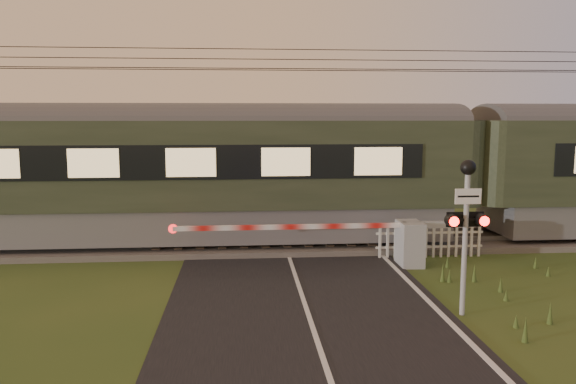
{
  "coord_description": "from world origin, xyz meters",
  "views": [
    {
      "loc": [
        -1.33,
        -10.95,
        4.09
      ],
      "look_at": [
        -0.17,
        3.2,
        2.16
      ],
      "focal_mm": 35.0,
      "sensor_mm": 36.0,
      "label": 1
    }
  ],
  "objects": [
    {
      "name": "ground",
      "position": [
        0.0,
        0.0,
        0.0
      ],
      "size": [
        160.0,
        160.0,
        0.0
      ],
      "primitive_type": "plane",
      "color": "#2F491C",
      "rests_on": "ground"
    },
    {
      "name": "overhead_wires",
      "position": [
        0.0,
        6.5,
        5.72
      ],
      "size": [
        120.0,
        0.62,
        0.62
      ],
      "color": "black",
      "rests_on": "ground"
    },
    {
      "name": "track_bed",
      "position": [
        0.0,
        6.5,
        0.07
      ],
      "size": [
        140.0,
        3.4,
        0.39
      ],
      "color": "#47423D",
      "rests_on": "ground"
    },
    {
      "name": "boom_gate",
      "position": [
        2.88,
        3.81,
        0.69
      ],
      "size": [
        7.65,
        0.94,
        1.25
      ],
      "color": "gray",
      "rests_on": "ground"
    },
    {
      "name": "picket_fence",
      "position": [
        4.08,
        4.6,
        0.47
      ],
      "size": [
        3.18,
        0.08,
        0.93
      ],
      "color": "silver",
      "rests_on": "ground"
    },
    {
      "name": "road",
      "position": [
        0.02,
        -0.23,
        0.01
      ],
      "size": [
        6.0,
        140.0,
        0.03
      ],
      "color": "black",
      "rests_on": "ground"
    },
    {
      "name": "crossing_signal",
      "position": [
        3.18,
        -0.11,
        2.22
      ],
      "size": [
        0.82,
        0.35,
        3.22
      ],
      "color": "gray",
      "rests_on": "ground"
    },
    {
      "name": "train",
      "position": [
        5.92,
        6.5,
        2.36
      ],
      "size": [
        44.48,
        3.07,
        4.15
      ],
      "color": "slate",
      "rests_on": "ground"
    }
  ]
}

